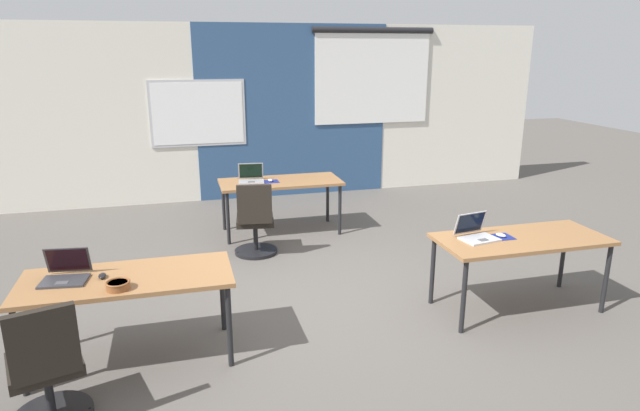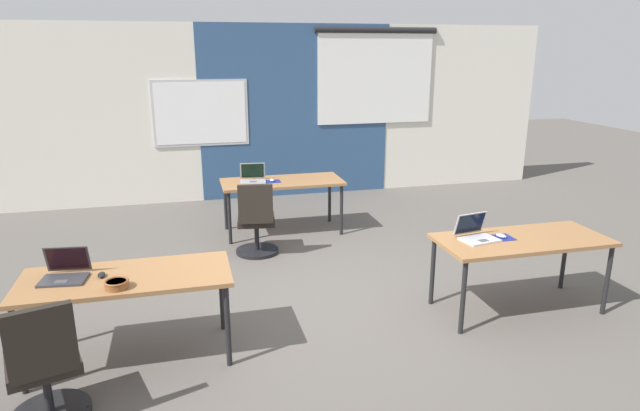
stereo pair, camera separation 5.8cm
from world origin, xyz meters
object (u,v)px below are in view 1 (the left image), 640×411
desk_far_center (281,185)px  mouse_near_right_inner (501,235)px  chair_far_left (255,225)px  chair_near_left_end (47,375)px  mouse_far_left (270,180)px  desk_near_left (128,283)px  snack_bowl (118,285)px  laptop_near_left_end (65,274)px  mouse_near_left_end (102,276)px  desk_near_right (521,243)px  laptop_near_right_inner (476,233)px  laptop_far_left (251,178)px

desk_far_center → mouse_near_right_inner: 3.16m
chair_far_left → chair_near_left_end: bearing=65.0°
mouse_far_left → chair_far_left: chair_far_left is taller
desk_far_center → chair_far_left: chair_far_left is taller
desk_near_left → mouse_near_right_inner: size_ratio=13.97×
desk_near_left → snack_bowl: size_ratio=9.01×
laptop_near_left_end → chair_far_left: 2.66m
mouse_near_left_end → chair_near_left_end: chair_near_left_end is taller
desk_near_right → chair_near_left_end: size_ratio=1.74×
laptop_near_right_inner → mouse_near_left_end: laptop_near_right_inner is taller
desk_near_right → mouse_near_right_inner: bearing=164.0°
mouse_near_left_end → chair_far_left: bearing=54.0°
snack_bowl → laptop_near_right_inner: bearing=5.7°
desk_far_center → chair_near_left_end: chair_near_left_end is taller
desk_far_center → laptop_far_left: size_ratio=4.46×
laptop_near_right_inner → chair_near_left_end: laptop_near_right_inner is taller
laptop_near_left_end → chair_near_left_end: bearing=-85.3°
desk_near_left → chair_far_left: chair_far_left is taller
desk_near_left → mouse_far_left: bearing=59.9°
desk_far_center → mouse_near_left_end: size_ratio=15.98×
desk_near_left → chair_near_left_end: chair_near_left_end is taller
snack_bowl → mouse_near_right_inner: bearing=4.8°
mouse_near_right_inner → laptop_near_left_end: (-3.75, 0.00, 0.03)m
laptop_near_right_inner → chair_near_left_end: (-3.55, -0.79, -0.39)m
mouse_near_left_end → chair_near_left_end: size_ratio=0.11×
desk_near_right → desk_near_left: bearing=180.0°
mouse_near_right_inner → laptop_far_left: laptop_far_left is taller
laptop_near_right_inner → laptop_far_left: size_ratio=1.05×
mouse_near_right_inner → desk_near_right: bearing=-16.0°
mouse_near_right_inner → chair_near_left_end: chair_near_left_end is taller
desk_near_right → laptop_near_left_end: (-3.94, 0.06, 0.11)m
desk_far_center → mouse_far_left: mouse_far_left is taller
desk_near_right → chair_far_left: size_ratio=1.74×
laptop_near_right_inner → chair_near_left_end: bearing=-177.7°
mouse_near_left_end → chair_far_left: size_ratio=0.11×
chair_near_left_end → snack_bowl: (0.43, 0.48, 0.38)m
laptop_near_right_inner → chair_far_left: (-1.78, 1.95, -0.39)m
chair_near_left_end → chair_far_left: size_ratio=1.00×
chair_near_left_end → desk_far_center: bearing=-139.5°
mouse_far_left → snack_bowl: 3.43m
desk_near_left → mouse_near_left_end: size_ratio=15.98×
snack_bowl → laptop_far_left: bearing=65.4°
mouse_far_left → desk_near_left: bearing=-120.1°
mouse_near_right_inner → mouse_far_left: size_ratio=1.12×
desk_near_left → laptop_far_left: (1.37, 2.85, 0.11)m
desk_near_right → snack_bowl: snack_bowl is taller
laptop_near_left_end → mouse_near_right_inner: bearing=7.2°
chair_near_left_end → chair_far_left: same height
desk_near_right → laptop_near_left_end: 3.95m
desk_near_left → chair_far_left: bearing=57.7°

